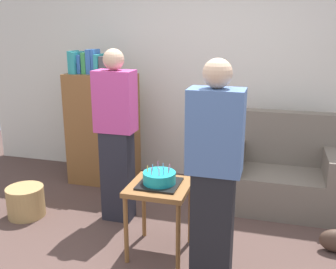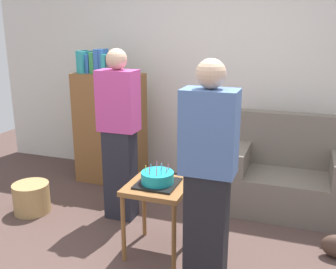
{
  "view_description": "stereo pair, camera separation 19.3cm",
  "coord_description": "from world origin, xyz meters",
  "px_view_note": "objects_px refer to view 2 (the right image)",
  "views": [
    {
      "loc": [
        0.76,
        -2.48,
        1.82
      ],
      "look_at": [
        -0.08,
        0.49,
        0.95
      ],
      "focal_mm": 41.38,
      "sensor_mm": 36.0,
      "label": 1
    },
    {
      "loc": [
        0.95,
        -2.42,
        1.82
      ],
      "look_at": [
        -0.08,
        0.49,
        0.95
      ],
      "focal_mm": 41.38,
      "sensor_mm": 36.0,
      "label": 2
    }
  ],
  "objects_px": {
    "wicker_basket": "(32,198)",
    "side_table": "(158,195)",
    "bookshelf": "(110,126)",
    "person_blowing_candles": "(119,135)",
    "person_holding_cake": "(208,180)",
    "couch": "(287,177)",
    "birthday_cake": "(157,179)"
  },
  "relations": [
    {
      "from": "bookshelf",
      "to": "side_table",
      "type": "height_order",
      "value": "bookshelf"
    },
    {
      "from": "person_holding_cake",
      "to": "bookshelf",
      "type": "bearing_deg",
      "value": -21.17
    },
    {
      "from": "wicker_basket",
      "to": "bookshelf",
      "type": "bearing_deg",
      "value": 69.71
    },
    {
      "from": "couch",
      "to": "bookshelf",
      "type": "xyz_separation_m",
      "value": [
        -2.04,
        0.07,
        0.34
      ]
    },
    {
      "from": "birthday_cake",
      "to": "person_holding_cake",
      "type": "height_order",
      "value": "person_holding_cake"
    },
    {
      "from": "bookshelf",
      "to": "wicker_basket",
      "type": "bearing_deg",
      "value": -110.29
    },
    {
      "from": "wicker_basket",
      "to": "side_table",
      "type": "bearing_deg",
      "value": -9.79
    },
    {
      "from": "side_table",
      "to": "couch",
      "type": "bearing_deg",
      "value": 51.4
    },
    {
      "from": "person_blowing_candles",
      "to": "person_holding_cake",
      "type": "bearing_deg",
      "value": -42.19
    },
    {
      "from": "side_table",
      "to": "person_holding_cake",
      "type": "bearing_deg",
      "value": -33.43
    },
    {
      "from": "side_table",
      "to": "birthday_cake",
      "type": "distance_m",
      "value": 0.14
    },
    {
      "from": "person_holding_cake",
      "to": "wicker_basket",
      "type": "height_order",
      "value": "person_holding_cake"
    },
    {
      "from": "bookshelf",
      "to": "person_holding_cake",
      "type": "height_order",
      "value": "person_holding_cake"
    },
    {
      "from": "bookshelf",
      "to": "person_blowing_candles",
      "type": "xyz_separation_m",
      "value": [
        0.53,
        -0.79,
        0.15
      ]
    },
    {
      "from": "bookshelf",
      "to": "wicker_basket",
      "type": "relative_size",
      "value": 4.36
    },
    {
      "from": "couch",
      "to": "person_blowing_candles",
      "type": "xyz_separation_m",
      "value": [
        -1.51,
        -0.72,
        0.49
      ]
    },
    {
      "from": "wicker_basket",
      "to": "person_blowing_candles",
      "type": "bearing_deg",
      "value": 13.52
    },
    {
      "from": "person_blowing_candles",
      "to": "person_holding_cake",
      "type": "xyz_separation_m",
      "value": [
        1.04,
        -0.79,
        0.0
      ]
    },
    {
      "from": "birthday_cake",
      "to": "wicker_basket",
      "type": "height_order",
      "value": "birthday_cake"
    },
    {
      "from": "wicker_basket",
      "to": "person_holding_cake",
      "type": "bearing_deg",
      "value": -16.36
    },
    {
      "from": "couch",
      "to": "bookshelf",
      "type": "distance_m",
      "value": 2.07
    },
    {
      "from": "birthday_cake",
      "to": "bookshelf",
      "type": "bearing_deg",
      "value": 130.71
    },
    {
      "from": "birthday_cake",
      "to": "person_holding_cake",
      "type": "bearing_deg",
      "value": -33.43
    },
    {
      "from": "person_holding_cake",
      "to": "wicker_basket",
      "type": "bearing_deg",
      "value": 7.7
    },
    {
      "from": "bookshelf",
      "to": "couch",
      "type": "bearing_deg",
      "value": -2.03
    },
    {
      "from": "couch",
      "to": "bookshelf",
      "type": "bearing_deg",
      "value": 177.97
    },
    {
      "from": "couch",
      "to": "birthday_cake",
      "type": "relative_size",
      "value": 3.44
    },
    {
      "from": "side_table",
      "to": "person_holding_cake",
      "type": "xyz_separation_m",
      "value": [
        0.48,
        -0.32,
        0.32
      ]
    },
    {
      "from": "birthday_cake",
      "to": "person_holding_cake",
      "type": "xyz_separation_m",
      "value": [
        0.48,
        -0.32,
        0.18
      ]
    },
    {
      "from": "person_blowing_candles",
      "to": "wicker_basket",
      "type": "bearing_deg",
      "value": -171.67
    },
    {
      "from": "side_table",
      "to": "birthday_cake",
      "type": "xyz_separation_m",
      "value": [
        -0.0,
        -0.0,
        0.14
      ]
    },
    {
      "from": "person_blowing_candles",
      "to": "person_holding_cake",
      "type": "height_order",
      "value": "same"
    }
  ]
}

